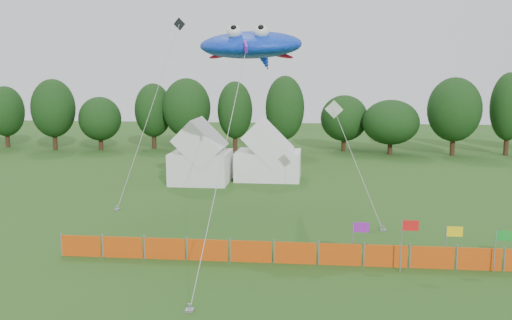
# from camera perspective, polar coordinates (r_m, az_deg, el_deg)

# --- Properties ---
(treeline) EXTENTS (104.57, 8.78, 8.36)m
(treeline) POSITION_cam_1_polar(r_m,az_deg,el_deg) (60.62, 5.41, 4.67)
(treeline) COLOR #382314
(treeline) RESTS_ON ground
(tent_left) EXTENTS (4.48, 4.48, 3.96)m
(tent_left) POSITION_cam_1_polar(r_m,az_deg,el_deg) (44.43, -5.52, 0.31)
(tent_left) COLOR white
(tent_left) RESTS_ON ground
(tent_right) EXTENTS (5.21, 4.16, 3.67)m
(tent_right) POSITION_cam_1_polar(r_m,az_deg,el_deg) (45.68, 1.24, 0.40)
(tent_right) COLOR white
(tent_right) RESTS_ON ground
(barrier_fence) EXTENTS (21.90, 0.06, 1.00)m
(barrier_fence) POSITION_cam_1_polar(r_m,az_deg,el_deg) (25.98, 3.93, -9.27)
(barrier_fence) COLOR #CC450B
(barrier_fence) RESTS_ON ground
(flag_row) EXTENTS (8.73, 0.84, 2.29)m
(flag_row) POSITION_cam_1_polar(r_m,az_deg,el_deg) (26.27, 18.91, -7.51)
(flag_row) COLOR gray
(flag_row) RESTS_ON ground
(stingray_kite) EXTENTS (6.71, 22.14, 11.16)m
(stingray_kite) POSITION_cam_1_polar(r_m,az_deg,el_deg) (33.78, -0.41, 11.37)
(stingray_kite) COLOR #103FEF
(stingray_kite) RESTS_ON ground
(small_kite_white) EXTENTS (3.36, 5.12, 6.84)m
(small_kite_white) POSITION_cam_1_polar(r_m,az_deg,el_deg) (34.23, 9.11, 1.81)
(small_kite_white) COLOR white
(small_kite_white) RESTS_ON ground
(small_kite_dark) EXTENTS (3.33, 6.43, 12.27)m
(small_kite_dark) POSITION_cam_1_polar(r_m,az_deg,el_deg) (38.72, -9.99, 6.50)
(small_kite_dark) COLOR black
(small_kite_dark) RESTS_ON ground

